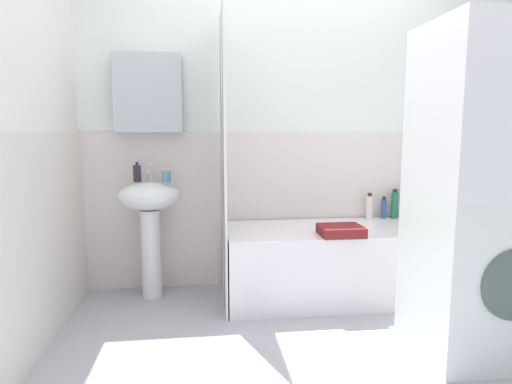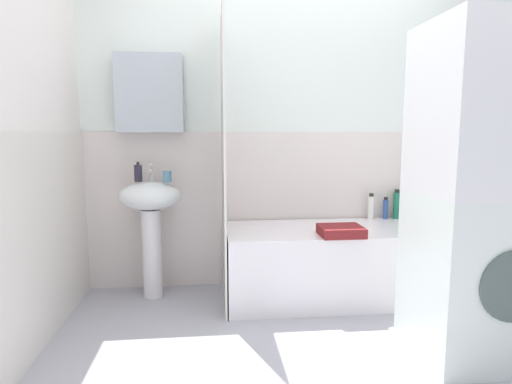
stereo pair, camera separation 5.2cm
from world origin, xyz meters
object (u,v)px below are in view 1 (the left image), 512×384
(body_wash_bottle, at_px, (406,204))
(toothbrush_cup, at_px, (166,177))
(conditioner_bottle, at_px, (384,208))
(washer_dryer_stack, at_px, (483,194))
(sink, at_px, (150,214))
(shampoo_bottle, at_px, (369,207))
(lotion_bottle, at_px, (395,204))
(towel_folded, at_px, (341,231))
(bathtub, at_px, (333,262))
(soap_dispenser, at_px, (137,173))

(body_wash_bottle, bearing_deg, toothbrush_cup, -175.25)
(conditioner_bottle, relative_size, washer_dryer_stack, 0.10)
(sink, bearing_deg, washer_dryer_stack, -28.86)
(sink, bearing_deg, shampoo_bottle, 4.27)
(sink, height_order, lotion_bottle, sink)
(body_wash_bottle, xyz_separation_m, towel_folded, (-0.71, -0.51, -0.08))
(toothbrush_cup, height_order, conditioner_bottle, toothbrush_cup)
(bathtub, relative_size, shampoo_bottle, 7.50)
(lotion_bottle, xyz_separation_m, shampoo_bottle, (-0.21, -0.01, -0.01))
(body_wash_bottle, bearing_deg, lotion_bottle, 178.42)
(lotion_bottle, bearing_deg, towel_folded, -139.84)
(bathtub, distance_m, shampoo_bottle, 0.58)
(soap_dispenser, xyz_separation_m, lotion_bottle, (1.98, 0.10, -0.28))
(toothbrush_cup, bearing_deg, shampoo_bottle, 5.38)
(sink, bearing_deg, towel_folded, -16.28)
(washer_dryer_stack, bearing_deg, soap_dispenser, 151.32)
(toothbrush_cup, bearing_deg, lotion_bottle, 5.10)
(shampoo_bottle, bearing_deg, washer_dryer_stack, -82.08)
(washer_dryer_stack, bearing_deg, toothbrush_cup, 149.93)
(washer_dryer_stack, bearing_deg, bathtub, 121.25)
(soap_dispenser, height_order, body_wash_bottle, soap_dispenser)
(sink, distance_m, towel_folded, 1.34)
(conditioner_bottle, bearing_deg, washer_dryer_stack, -88.35)
(body_wash_bottle, bearing_deg, soap_dispenser, -177.34)
(bathtub, xyz_separation_m, body_wash_bottle, (0.68, 0.28, 0.37))
(soap_dispenser, xyz_separation_m, shampoo_bottle, (1.76, 0.09, -0.30))
(soap_dispenser, height_order, bathtub, soap_dispenser)
(body_wash_bottle, distance_m, towel_folded, 0.87)
(toothbrush_cup, height_order, body_wash_bottle, toothbrush_cup)
(sink, height_order, conditioner_bottle, sink)
(towel_folded, bearing_deg, shampoo_bottle, 51.81)
(body_wash_bottle, distance_m, conditioner_bottle, 0.19)
(bathtub, xyz_separation_m, conditioner_bottle, (0.49, 0.28, 0.34))
(lotion_bottle, bearing_deg, soap_dispenser, -177.13)
(bathtub, xyz_separation_m, lotion_bottle, (0.58, 0.28, 0.37))
(sink, distance_m, soap_dispenser, 0.30)
(towel_folded, height_order, washer_dryer_stack, washer_dryer_stack)
(sink, bearing_deg, toothbrush_cup, -9.47)
(towel_folded, bearing_deg, body_wash_bottle, 35.85)
(lotion_bottle, bearing_deg, toothbrush_cup, -174.90)
(body_wash_bottle, bearing_deg, sink, -176.14)
(soap_dispenser, bearing_deg, lotion_bottle, 2.87)
(soap_dispenser, relative_size, conditioner_bottle, 0.82)
(soap_dispenser, bearing_deg, sink, -24.50)
(bathtub, distance_m, towel_folded, 0.37)
(sink, height_order, washer_dryer_stack, washer_dryer_stack)
(bathtub, bearing_deg, shampoo_bottle, 36.55)
(body_wash_bottle, height_order, conditioner_bottle, body_wash_bottle)
(conditioner_bottle, relative_size, shampoo_bottle, 0.84)
(towel_folded, bearing_deg, lotion_bottle, 40.16)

